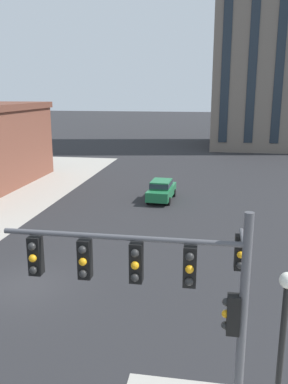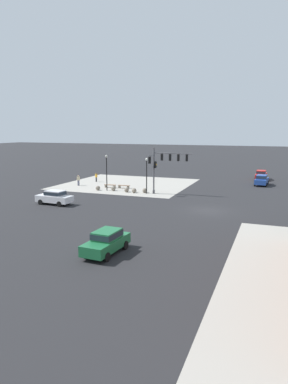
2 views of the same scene
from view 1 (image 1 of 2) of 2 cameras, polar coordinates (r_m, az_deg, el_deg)
ground_plane at (r=19.95m, az=-16.48°, el=-12.52°), size 320.00×320.00×0.00m
traffic_signal_main at (r=9.38m, az=5.22°, el=-14.61°), size 5.48×2.09×6.34m
street_lamp_corner_near at (r=10.25m, az=18.66°, el=-19.81°), size 0.36×0.36×4.94m
car_main_southbound_far at (r=33.16m, az=2.45°, el=0.38°), size 2.08×4.49×1.68m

